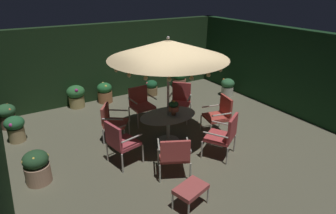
% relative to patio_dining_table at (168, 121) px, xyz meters
% --- Properties ---
extents(ground_plane, '(8.11, 7.62, 0.02)m').
position_rel_patio_dining_table_xyz_m(ground_plane, '(0.23, 0.09, -0.57)').
color(ground_plane, '#5F5D48').
extents(hedge_backdrop_rear, '(8.11, 0.30, 2.48)m').
position_rel_patio_dining_table_xyz_m(hedge_backdrop_rear, '(0.23, 3.75, 0.68)').
color(hedge_backdrop_rear, black).
rests_on(hedge_backdrop_rear, ground_plane).
extents(hedge_backdrop_right, '(0.30, 7.62, 2.48)m').
position_rel_patio_dining_table_xyz_m(hedge_backdrop_right, '(4.13, 0.09, 0.68)').
color(hedge_backdrop_right, '#15341A').
rests_on(hedge_backdrop_right, ground_plane).
extents(patio_dining_table, '(1.44, 0.98, 0.73)m').
position_rel_patio_dining_table_xyz_m(patio_dining_table, '(0.00, 0.00, 0.00)').
color(patio_dining_table, '#B3B2A4').
rests_on(patio_dining_table, ground_plane).
extents(patio_umbrella, '(2.71, 2.71, 2.60)m').
position_rel_patio_dining_table_xyz_m(patio_umbrella, '(-0.00, 0.00, 1.75)').
color(patio_umbrella, '#B9B0A9').
rests_on(patio_umbrella, ground_plane).
extents(centerpiece_planter, '(0.24, 0.24, 0.37)m').
position_rel_patio_dining_table_xyz_m(centerpiece_planter, '(0.11, -0.07, 0.38)').
color(centerpiece_planter, '#AB6C3F').
rests_on(centerpiece_planter, patio_dining_table).
extents(patio_chair_north, '(0.77, 0.77, 0.92)m').
position_rel_patio_dining_table_xyz_m(patio_chair_north, '(-1.13, 0.81, -0.02)').
color(patio_chair_north, '#B7AFAC').
rests_on(patio_chair_north, ground_plane).
extents(patio_chair_northeast, '(0.69, 0.71, 1.00)m').
position_rel_patio_dining_table_xyz_m(patio_chair_northeast, '(-1.37, -0.29, 0.02)').
color(patio_chair_northeast, '#B8B0A7').
rests_on(patio_chair_northeast, ground_plane).
extents(patio_chair_east, '(0.83, 0.82, 0.92)m').
position_rel_patio_dining_table_xyz_m(patio_chair_east, '(-0.62, -1.25, -0.03)').
color(patio_chair_east, '#B5B5A6').
rests_on(patio_chair_east, ground_plane).
extents(patio_chair_southeast, '(0.85, 0.84, 1.02)m').
position_rel_patio_dining_table_xyz_m(patio_chair_southeast, '(0.73, -1.21, 0.01)').
color(patio_chair_southeast, '#B6AFA4').
rests_on(patio_chair_southeast, ground_plane).
extents(patio_chair_south, '(0.71, 0.71, 1.00)m').
position_rel_patio_dining_table_xyz_m(patio_chair_south, '(1.37, -0.31, 0.01)').
color(patio_chair_south, '#B8B7A7').
rests_on(patio_chair_south, ground_plane).
extents(patio_chair_southwest, '(0.82, 0.82, 1.04)m').
position_rel_patio_dining_table_xyz_m(patio_chair_southwest, '(1.01, 0.98, 0.02)').
color(patio_chair_southwest, '#B7B6A7').
rests_on(patio_chair_southwest, ground_plane).
extents(patio_chair_west, '(0.65, 0.59, 0.99)m').
position_rel_patio_dining_table_xyz_m(patio_chair_west, '(-0.05, 1.40, 0.01)').
color(patio_chair_west, '#B7B0A4').
rests_on(patio_chair_west, ground_plane).
extents(ottoman_footrest, '(0.66, 0.53, 0.42)m').
position_rel_patio_dining_table_xyz_m(ottoman_footrest, '(-0.84, -2.14, -0.20)').
color(ottoman_footrest, '#B7B3A8').
rests_on(ottoman_footrest, ground_plane).
extents(potted_plant_back_center, '(0.41, 0.41, 0.53)m').
position_rel_patio_dining_table_xyz_m(potted_plant_back_center, '(1.20, 3.10, -0.29)').
color(potted_plant_back_center, olive).
rests_on(potted_plant_back_center, ground_plane).
extents(potted_plant_left_far, '(0.50, 0.50, 0.68)m').
position_rel_patio_dining_table_xyz_m(potted_plant_left_far, '(-3.34, 2.92, -0.19)').
color(potted_plant_left_far, '#82614C').
rests_on(potted_plant_left_far, ground_plane).
extents(potted_plant_back_left, '(0.48, 0.48, 0.62)m').
position_rel_patio_dining_table_xyz_m(potted_plant_back_left, '(2.50, 3.27, -0.25)').
color(potted_plant_back_left, '#A2654D').
rests_on(potted_plant_back_left, ground_plane).
extents(potted_plant_left_near, '(0.50, 0.49, 0.69)m').
position_rel_patio_dining_table_xyz_m(potted_plant_left_near, '(-3.01, -0.02, -0.21)').
color(potted_plant_left_near, tan).
rests_on(potted_plant_left_near, ground_plane).
extents(potted_plant_front_corner, '(0.47, 0.47, 0.67)m').
position_rel_patio_dining_table_xyz_m(potted_plant_front_corner, '(-3.21, 1.98, -0.20)').
color(potted_plant_front_corner, tan).
rests_on(potted_plant_front_corner, ground_plane).
extents(potted_plant_right_near, '(0.48, 0.48, 0.66)m').
position_rel_patio_dining_table_xyz_m(potted_plant_right_near, '(-0.43, 3.31, -0.23)').
color(potted_plant_right_near, '#B16F45').
rests_on(potted_plant_right_near, ground_plane).
extents(potted_plant_right_far, '(0.46, 0.46, 0.61)m').
position_rel_patio_dining_table_xyz_m(potted_plant_right_far, '(3.46, 1.67, -0.24)').
color(potted_plant_right_far, beige).
rests_on(potted_plant_right_far, ground_plane).
extents(potted_plant_back_right, '(0.56, 0.56, 0.71)m').
position_rel_patio_dining_table_xyz_m(potted_plant_back_right, '(-1.35, 3.38, -0.18)').
color(potted_plant_back_right, tan).
rests_on(potted_plant_back_right, ground_plane).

